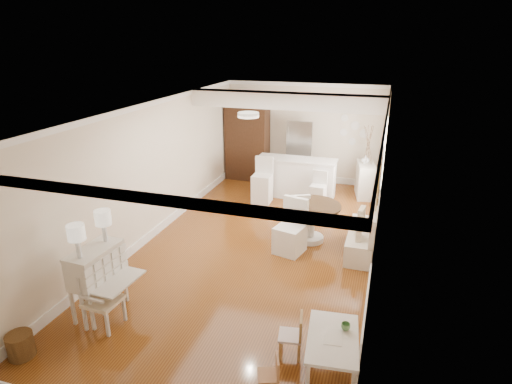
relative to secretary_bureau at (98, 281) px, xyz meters
The scene contains 19 objects.
room 3.79m from the secretary_bureau, 61.53° to the left, with size 9.00×9.04×2.82m.
secretary_bureau is the anchor object (origin of this frame).
gustavian_armchair 0.38m from the secretary_bureau, 44.94° to the right, with size 0.50×0.50×0.86m, color beige.
wicker_basket 1.27m from the secretary_bureau, 110.04° to the right, with size 0.34×0.34×0.34m, color brown.
kids_table 3.55m from the secretary_bureau, ahead, with size 0.62×1.03×0.52m, color white.
kids_chair_a 2.98m from the secretary_bureau, 14.65° to the right, with size 0.25×0.25×0.52m, color #B07A50.
kids_chair_b 2.98m from the secretary_bureau, ahead, with size 0.31×0.31×0.64m, color #A57F4B.
banquette 4.88m from the secretary_bureau, 41.98° to the left, with size 0.52×1.60×0.98m, color silver.
dining_table 4.27m from the secretary_bureau, 52.47° to the left, with size 1.18×1.18×0.80m, color #402914.
slip_chair_near 3.60m from the secretary_bureau, 50.34° to the left, with size 0.51×0.53×1.08m, color white.
slip_chair_far 4.44m from the secretary_bureau, 59.82° to the left, with size 0.42×0.43×0.88m, color white.
breakfast_counter 6.11m from the secretary_bureau, 73.52° to the left, with size 2.05×0.65×1.03m, color white.
bar_stool_left 5.28m from the secretary_bureau, 78.99° to the left, with size 0.46×0.46×1.15m, color white.
bar_stool_right 5.81m from the secretary_bureau, 65.43° to the left, with size 0.36×0.36×0.90m, color white.
pantry_cabinet 6.97m from the secretary_bureau, 89.72° to the left, with size 1.20×0.60×2.30m, color #381E11.
fridge 7.19m from the secretary_bureau, 74.36° to the left, with size 0.75×0.65×1.80m, color silver.
sideboard 7.31m from the secretary_bureau, 61.73° to the left, with size 0.41×0.93×0.89m, color silver.
pencil_cup 3.66m from the secretary_bureau, ahead, with size 0.12×0.12×0.09m, color #5D9758.
branch_vase 7.33m from the secretary_bureau, 62.13° to the left, with size 0.21×0.21×0.21m, color white.
Camera 1 is at (2.30, -7.34, 4.01)m, focal length 30.00 mm.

